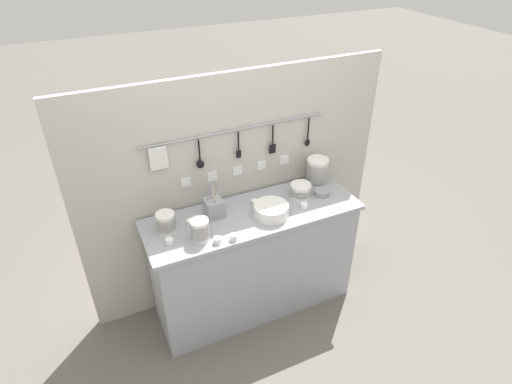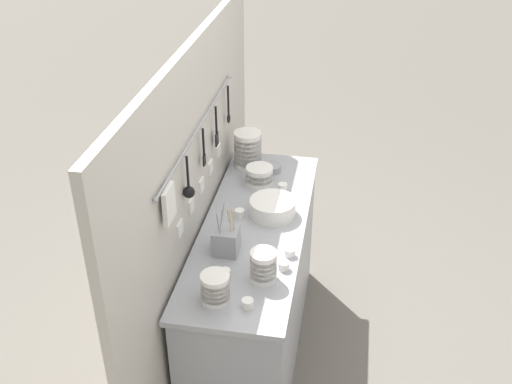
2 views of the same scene
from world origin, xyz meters
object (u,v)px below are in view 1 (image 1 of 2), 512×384
object	(u,v)px
cup_centre	(234,237)
cup_back_right	(190,222)
bowl_stack_tall_left	(200,230)
cutlery_caddy	(214,207)
steel_mixing_bowl	(322,193)
cup_mid_row	(169,241)
bowl_stack_back_corner	(166,222)
cup_beside_plates	(255,202)
plate_stack	(271,210)
bowl_stack_wide_centre	(301,191)
bowl_stack_short_front	(317,172)
cup_edge_near	(217,240)
cup_front_left	(304,206)

from	to	relation	value
cup_centre	cup_back_right	bearing A→B (deg)	127.72
bowl_stack_tall_left	cutlery_caddy	world-z (taller)	cutlery_caddy
bowl_stack_tall_left	steel_mixing_bowl	distance (m)	1.01
cup_mid_row	cup_centre	bearing A→B (deg)	-18.79
cutlery_caddy	cup_centre	world-z (taller)	cutlery_caddy
cutlery_caddy	bowl_stack_back_corner	bearing A→B (deg)	-175.09
cup_back_right	cup_beside_plates	bearing A→B (deg)	3.78
cup_mid_row	bowl_stack_tall_left	bearing A→B (deg)	-10.17
bowl_stack_back_corner	plate_stack	distance (m)	0.72
bowl_stack_wide_centre	cup_mid_row	xyz separation A→B (m)	(-1.04, -0.13, -0.03)
plate_stack	cup_beside_plates	size ratio (longest dim) A/B	4.76
bowl_stack_short_front	plate_stack	size ratio (longest dim) A/B	0.90
steel_mixing_bowl	cup_edge_near	world-z (taller)	steel_mixing_bowl
plate_stack	cup_front_left	world-z (taller)	plate_stack
cutlery_caddy	cup_centre	bearing A→B (deg)	-86.17
bowl_stack_wide_centre	cup_mid_row	size ratio (longest dim) A/B	3.01
bowl_stack_wide_centre	cup_mid_row	world-z (taller)	bowl_stack_wide_centre
bowl_stack_short_front	cup_front_left	size ratio (longest dim) A/B	4.27
bowl_stack_short_front	bowl_stack_tall_left	xyz separation A→B (m)	(-1.04, -0.27, -0.03)
bowl_stack_back_corner	bowl_stack_tall_left	world-z (taller)	bowl_stack_tall_left
plate_stack	cup_mid_row	world-z (taller)	plate_stack
bowl_stack_wide_centre	plate_stack	bearing A→B (deg)	-158.17
bowl_stack_short_front	cup_centre	size ratio (longest dim) A/B	4.27
plate_stack	cutlery_caddy	world-z (taller)	cutlery_caddy
bowl_stack_back_corner	cup_beside_plates	world-z (taller)	bowl_stack_back_corner
cup_back_right	bowl_stack_short_front	bearing A→B (deg)	5.08
bowl_stack_short_front	steel_mixing_bowl	world-z (taller)	bowl_stack_short_front
bowl_stack_short_front	bowl_stack_tall_left	bearing A→B (deg)	-165.62
cup_edge_near	bowl_stack_wide_centre	bearing A→B (deg)	17.95
cup_front_left	cup_back_right	distance (m)	0.82
bowl_stack_short_front	cup_back_right	world-z (taller)	bowl_stack_short_front
plate_stack	cup_front_left	size ratio (longest dim) A/B	4.76
bowl_stack_tall_left	cup_back_right	bearing A→B (deg)	95.28
bowl_stack_back_corner	cutlery_caddy	world-z (taller)	cutlery_caddy
cup_mid_row	cutlery_caddy	bearing A→B (deg)	25.22
bowl_stack_wide_centre	cup_back_right	distance (m)	0.86
bowl_stack_short_front	cup_beside_plates	bearing A→B (deg)	-173.76
cup_mid_row	cup_centre	xyz separation A→B (m)	(0.39, -0.13, 0.00)
plate_stack	cup_back_right	distance (m)	0.57
bowl_stack_back_corner	plate_stack	bearing A→B (deg)	-11.23
bowl_stack_short_front	cup_edge_near	xyz separation A→B (m)	(-0.96, -0.35, -0.09)
bowl_stack_wide_centre	bowl_stack_tall_left	world-z (taller)	bowl_stack_tall_left
steel_mixing_bowl	cup_beside_plates	distance (m)	0.52
bowl_stack_tall_left	cup_edge_near	bearing A→B (deg)	-43.54
cutlery_caddy	cup_front_left	bearing A→B (deg)	-17.13
cup_beside_plates	bowl_stack_wide_centre	bearing A→B (deg)	-7.35
bowl_stack_wide_centre	cup_edge_near	world-z (taller)	bowl_stack_wide_centre
cup_mid_row	cup_back_right	size ratio (longest dim) A/B	1.00
bowl_stack_wide_centre	cup_edge_near	size ratio (longest dim) A/B	3.01
bowl_stack_back_corner	steel_mixing_bowl	world-z (taller)	bowl_stack_back_corner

